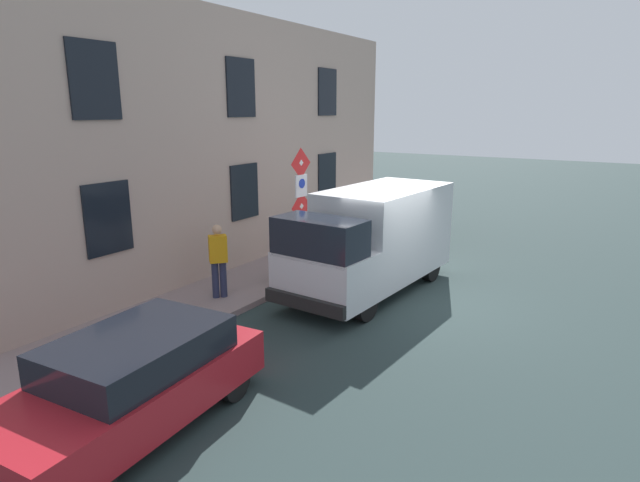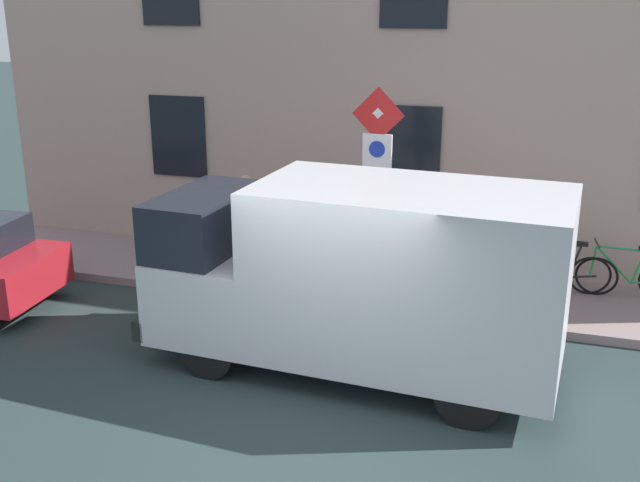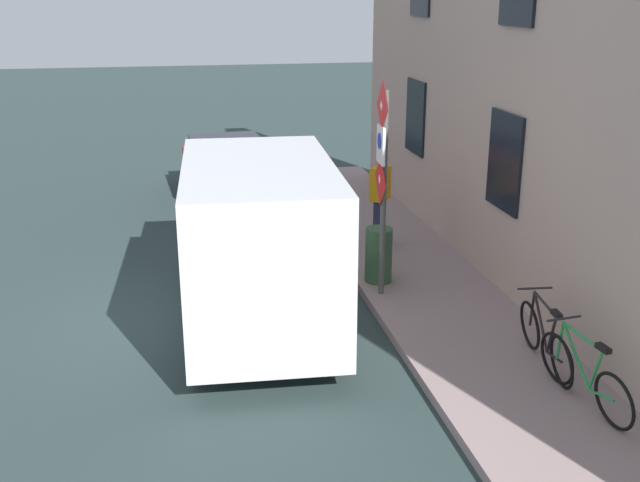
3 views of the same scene
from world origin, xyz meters
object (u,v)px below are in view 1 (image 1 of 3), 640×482
Objects in this scene: litter_bin at (285,263)px; delivery_van at (372,238)px; sign_post_stacked at (301,197)px; pedestrian at (218,258)px; bicycle_green at (329,229)px; parked_hatchback at (133,380)px; bicycle_black at (314,235)px.

delivery_van is at bearing -158.64° from litter_bin.
pedestrian is at bearing 74.18° from sign_post_stacked.
sign_post_stacked is at bearing 14.25° from bicycle_green.
delivery_van is (-1.91, -0.28, -0.88)m from sign_post_stacked.
pedestrian is 1.91× the size of litter_bin.
parked_hatchback reaches higher than bicycle_green.
litter_bin reaches higher than bicycle_green.
litter_bin is (-1.26, 3.28, 0.08)m from bicycle_black.
delivery_van is 2.33m from litter_bin.
bicycle_black is (3.31, -2.47, -0.82)m from delivery_van.
bicycle_green is 4.40m from litter_bin.
bicycle_green is at bearing -43.22° from pedestrian.
bicycle_green is (3.15, -10.43, -0.22)m from parked_hatchback.
sign_post_stacked is at bearing 32.78° from bicycle_black.
bicycle_black is 1.00× the size of pedestrian.
bicycle_green is (3.31, -3.42, -0.82)m from delivery_van.
pedestrian is (2.58, 2.66, -0.26)m from delivery_van.
pedestrian is 1.99m from litter_bin.
bicycle_green and bicycle_black have the same top height.
parked_hatchback is at bearing 106.97° from litter_bin.
delivery_van is 3.16× the size of pedestrian.
delivery_van reaches higher than litter_bin.
delivery_van is 7.04m from parked_hatchback.
delivery_van is 3.17× the size of bicycle_green.
parked_hatchback reaches higher than bicycle_black.
parked_hatchback is at bearing 24.12° from bicycle_black.
delivery_van is 3.17× the size of bicycle_black.
litter_bin is (0.15, 0.53, -1.62)m from sign_post_stacked.
parked_hatchback reaches higher than litter_bin.
bicycle_black is 1.90× the size of litter_bin.
delivery_van is 4.22m from bicycle_black.
delivery_van is at bearing 37.57° from bicycle_green.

